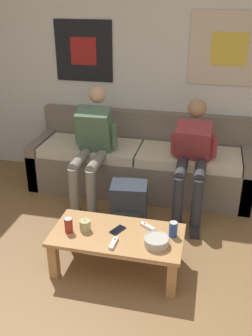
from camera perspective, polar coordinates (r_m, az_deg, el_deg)
name	(u,v)px	position (r m, az deg, el deg)	size (l,w,h in m)	color
wall_back	(149,71)	(4.32, 3.56, 14.54)	(10.00, 0.07, 2.55)	silver
couch	(140,164)	(4.27, 2.13, 0.59)	(2.44, 0.74, 0.84)	#70665B
coffee_table	(117,240)	(3.04, -1.35, -10.91)	(1.05, 0.52, 0.34)	#B27F4C
person_seated_adult	(92,143)	(3.89, -5.16, 3.77)	(0.47, 0.88, 1.20)	gray
person_seated_teen	(192,155)	(3.74, 10.09, 1.99)	(0.47, 0.88, 1.12)	#2D2D33
backpack	(129,206)	(3.61, 0.44, -5.85)	(0.37, 0.34, 0.45)	#282D38
ceramic_bowl	(156,241)	(2.87, 4.66, -11.00)	(0.19, 0.19, 0.07)	#B7B2A8
pillar_candle	(85,225)	(3.04, -6.25, -8.68)	(0.09, 0.09, 0.10)	tan
drink_can_blue	(173,229)	(2.97, 7.20, -9.23)	(0.07, 0.07, 0.12)	#28479E
drink_can_red	(69,225)	(3.03, -8.74, -8.61)	(0.07, 0.07, 0.12)	maroon
game_controller_near_left	(148,227)	(3.07, 3.33, -8.90)	(0.14, 0.11, 0.03)	white
game_controller_near_right	(114,243)	(2.89, -1.91, -11.37)	(0.04, 0.15, 0.03)	white
cell_phone	(118,230)	(3.04, -1.28, -9.42)	(0.12, 0.15, 0.01)	black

